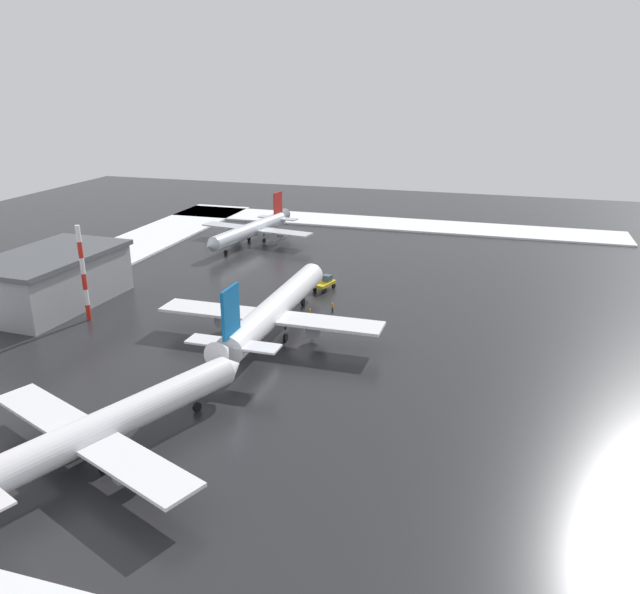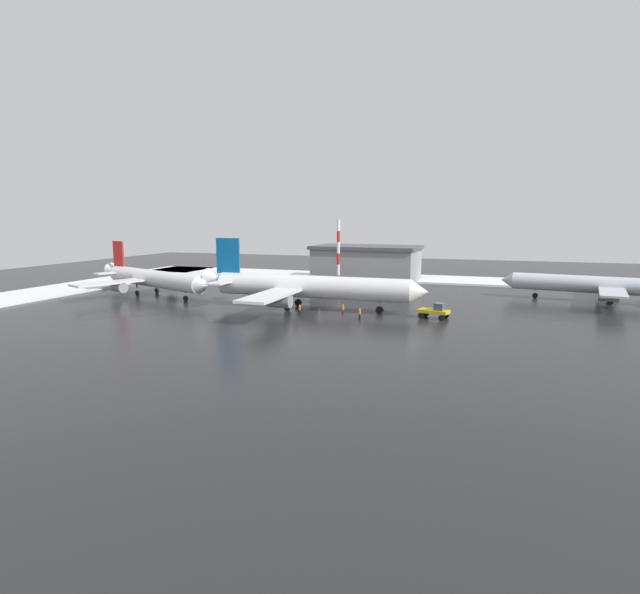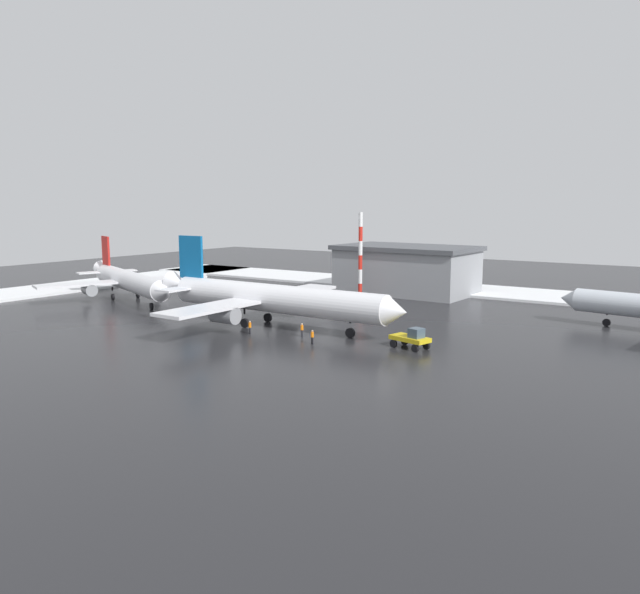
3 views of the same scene
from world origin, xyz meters
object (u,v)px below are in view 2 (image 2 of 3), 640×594
(airplane_parked_portside, at_px, (599,285))
(ground_crew_by_nose_gear, at_px, (343,309))
(airplane_far_rear, at_px, (152,278))
(pushback_tug, at_px, (435,311))
(ground_crew_beside_wing, at_px, (360,313))
(cargo_hangar, at_px, (367,264))
(airplane_foreground_jet, at_px, (306,286))
(ground_crew_mid_apron, at_px, (300,309))
(antenna_mast, at_px, (338,253))

(airplane_parked_portside, relative_size, ground_crew_by_nose_gear, 19.33)
(airplane_far_rear, relative_size, pushback_tug, 6.73)
(ground_crew_beside_wing, relative_size, cargo_hangar, 0.07)
(airplane_foreground_jet, bearing_deg, ground_crew_mid_apron, -79.76)
(airplane_parked_portside, height_order, cargo_hangar, airplane_parked_portside)
(airplane_far_rear, height_order, ground_crew_by_nose_gear, airplane_far_rear)
(airplane_foreground_jet, height_order, airplane_parked_portside, airplane_foreground_jet)
(ground_crew_beside_wing, height_order, cargo_hangar, cargo_hangar)
(airplane_far_rear, height_order, cargo_hangar, airplane_far_rear)
(ground_crew_by_nose_gear, relative_size, cargo_hangar, 0.07)
(cargo_hangar, bearing_deg, ground_crew_by_nose_gear, 100.86)
(ground_crew_mid_apron, relative_size, antenna_mast, 0.11)
(ground_crew_mid_apron, xyz_separation_m, ground_crew_by_nose_gear, (-6.47, -2.34, 0.00))
(airplane_parked_portside, relative_size, ground_crew_mid_apron, 19.33)
(ground_crew_beside_wing, distance_m, cargo_hangar, 46.33)
(airplane_far_rear, distance_m, pushback_tug, 56.31)
(airplane_foreground_jet, bearing_deg, cargo_hangar, 88.91)
(ground_crew_mid_apron, bearing_deg, ground_crew_by_nose_gear, -36.73)
(ground_crew_beside_wing, xyz_separation_m, cargo_hangar, (9.73, -45.17, 3.47))
(antenna_mast, bearing_deg, airplane_foreground_jet, 96.05)
(airplane_far_rear, relative_size, ground_crew_by_nose_gear, 19.70)
(airplane_foreground_jet, height_order, airplane_far_rear, airplane_foreground_jet)
(airplane_parked_portside, xyz_separation_m, ground_crew_by_nose_gear, (40.88, 26.72, -2.28))
(antenna_mast, bearing_deg, ground_crew_mid_apron, 96.61)
(airplane_parked_portside, bearing_deg, airplane_far_rear, 22.37)
(airplane_far_rear, xyz_separation_m, ground_crew_mid_apron, (-35.27, 9.95, -2.49))
(ground_crew_beside_wing, bearing_deg, ground_crew_by_nose_gear, 67.38)
(airplane_far_rear, distance_m, ground_crew_mid_apron, 36.73)
(ground_crew_mid_apron, bearing_deg, cargo_hangar, 33.18)
(ground_crew_beside_wing, bearing_deg, airplane_foreground_jet, 78.19)
(airplane_parked_portside, bearing_deg, cargo_hangar, -9.06)
(cargo_hangar, bearing_deg, pushback_tug, 119.11)
(airplane_foreground_jet, bearing_deg, ground_crew_by_nose_gear, -21.32)
(pushback_tug, relative_size, ground_crew_beside_wing, 2.93)
(airplane_foreground_jet, distance_m, ground_crew_by_nose_gear, 8.47)
(airplane_parked_portside, xyz_separation_m, cargo_hangar, (47.17, -15.70, 1.19))
(ground_crew_beside_wing, bearing_deg, cargo_hangar, 28.13)
(ground_crew_beside_wing, distance_m, antenna_mast, 38.64)
(pushback_tug, xyz_separation_m, ground_crew_mid_apron, (20.68, 3.96, -0.31))
(airplane_far_rear, height_order, pushback_tug, airplane_far_rear)
(ground_crew_mid_apron, bearing_deg, airplane_foreground_jet, 43.16)
(pushback_tug, height_order, ground_crew_beside_wing, pushback_tug)
(pushback_tug, relative_size, ground_crew_mid_apron, 2.93)
(pushback_tug, relative_size, antenna_mast, 0.33)
(airplane_far_rear, relative_size, ground_crew_beside_wing, 19.70)
(airplane_foreground_jet, distance_m, ground_crew_beside_wing, 12.58)
(ground_crew_mid_apron, bearing_deg, ground_crew_beside_wing, -58.96)
(airplane_parked_portside, xyz_separation_m, ground_crew_mid_apron, (47.35, 29.06, -2.28))
(airplane_foreground_jet, relative_size, pushback_tug, 7.94)
(pushback_tug, bearing_deg, cargo_hangar, 131.44)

